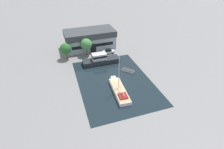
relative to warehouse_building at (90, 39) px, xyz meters
The scene contains 9 objects.
ground_plane 25.57m from the warehouse_building, 86.54° to the right, with size 440.00×440.00×0.00m, color slate.
water_canal 25.57m from the warehouse_building, 86.54° to the right, with size 20.72×29.30×0.01m, color black.
warehouse_building is the anchor object (origin of this frame).
quay_tree_near_building 6.69m from the warehouse_building, 113.63° to the right, with size 4.14×4.14×6.34m.
quay_tree_by_water 12.15m from the warehouse_building, 146.52° to the right, with size 3.93×3.93×5.83m.
parked_car 9.57m from the warehouse_building, 54.25° to the right, with size 4.41×2.28×1.69m.
sailboat_moored 30.64m from the warehouse_building, 87.90° to the right, with size 3.69×12.21×11.02m.
motor_cruiser 13.90m from the warehouse_building, 87.76° to the right, with size 12.61×3.68×3.71m.
small_dinghy 22.97m from the warehouse_building, 70.71° to the right, with size 3.96×4.16×0.58m.
Camera 1 is at (-13.74, -39.25, 30.15)m, focal length 28.00 mm.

